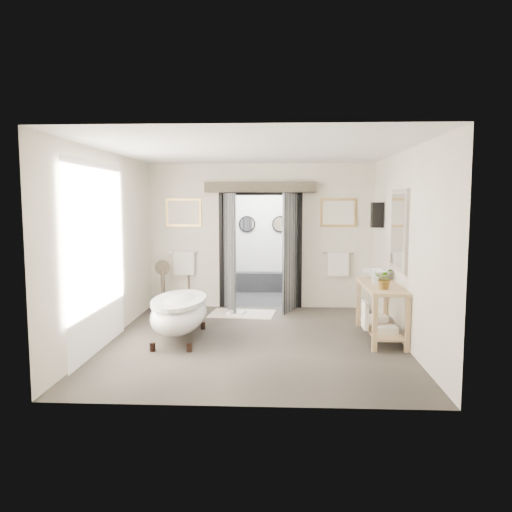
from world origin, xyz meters
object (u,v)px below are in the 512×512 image
(clawfoot_tub, at_px, (179,312))
(basin, at_px, (375,275))
(vanity, at_px, (380,306))
(rug, at_px, (242,314))

(clawfoot_tub, xyz_separation_m, basin, (3.13, 0.68, 0.50))
(vanity, relative_size, basin, 3.22)
(clawfoot_tub, height_order, rug, clawfoot_tub)
(vanity, bearing_deg, basin, 88.37)
(clawfoot_tub, bearing_deg, rug, 65.10)
(rug, distance_m, basin, 2.71)
(clawfoot_tub, bearing_deg, vanity, 4.06)
(vanity, distance_m, basin, 0.63)
(clawfoot_tub, distance_m, vanity, 3.12)
(basin, bearing_deg, clawfoot_tub, -152.06)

